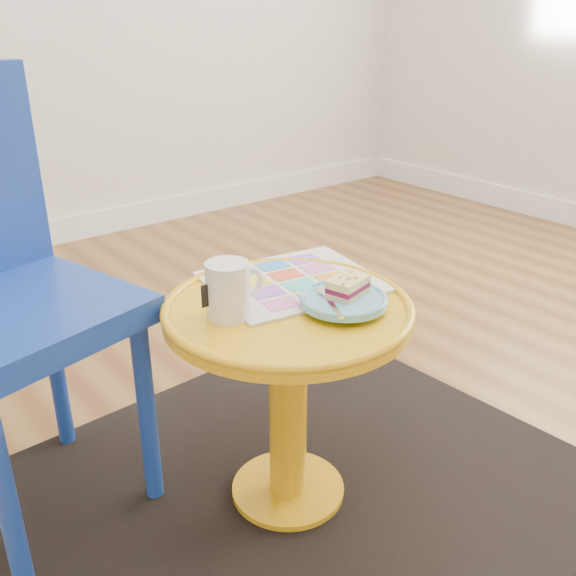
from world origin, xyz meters
TOP-DOWN VIEW (x-y plane):
  - floor at (0.00, 0.00)m, footprint 4.00×4.00m
  - rug at (-0.36, -0.01)m, footprint 1.35×1.17m
  - side_table at (-0.36, -0.01)m, footprint 0.50×0.50m
  - newspaper at (-0.28, 0.08)m, footprint 0.39×0.35m
  - mug at (-0.48, 0.03)m, footprint 0.12×0.08m
  - plate at (-0.28, -0.09)m, footprint 0.17×0.17m
  - cake_slice at (-0.27, -0.08)m, footprint 0.09×0.07m
  - fork at (-0.32, -0.08)m, footprint 0.07×0.14m

SIDE VIEW (x-z plane):
  - floor at x=0.00m, z-range 0.00..0.00m
  - rug at x=-0.36m, z-range 0.00..0.01m
  - side_table at x=-0.36m, z-range 0.10..0.58m
  - newspaper at x=-0.28m, z-range 0.48..0.48m
  - plate at x=-0.28m, z-range 0.48..0.50m
  - fork at x=-0.32m, z-range 0.50..0.50m
  - cake_slice at x=-0.27m, z-range 0.50..0.54m
  - mug at x=-0.48m, z-range 0.48..0.59m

